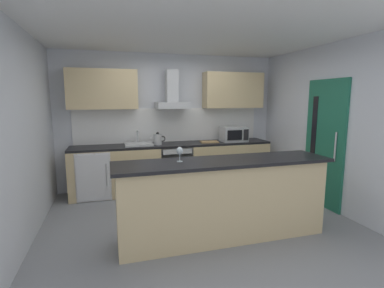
# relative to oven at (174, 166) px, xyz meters

# --- Properties ---
(ground) EXTENTS (5.30, 4.52, 0.02)m
(ground) POSITION_rel_oven_xyz_m (0.01, -1.42, -0.47)
(ground) COLOR gray
(ceiling) EXTENTS (5.30, 4.52, 0.02)m
(ceiling) POSITION_rel_oven_xyz_m (0.01, -1.42, 2.15)
(ceiling) COLOR white
(wall_back) EXTENTS (5.30, 0.12, 2.60)m
(wall_back) POSITION_rel_oven_xyz_m (0.01, 0.41, 0.84)
(wall_back) COLOR silver
(wall_back) RESTS_ON ground
(wall_left) EXTENTS (0.12, 4.52, 2.60)m
(wall_left) POSITION_rel_oven_xyz_m (-2.20, -1.42, 0.84)
(wall_left) COLOR silver
(wall_left) RESTS_ON ground
(wall_right) EXTENTS (0.12, 4.52, 2.60)m
(wall_right) POSITION_rel_oven_xyz_m (2.22, -1.42, 0.84)
(wall_right) COLOR silver
(wall_right) RESTS_ON ground
(backsplash_tile) EXTENTS (3.66, 0.02, 0.66)m
(backsplash_tile) POSITION_rel_oven_xyz_m (0.01, 0.33, 0.77)
(backsplash_tile) COLOR white
(counter_back) EXTENTS (3.79, 0.60, 0.90)m
(counter_back) POSITION_rel_oven_xyz_m (0.01, 0.03, -0.01)
(counter_back) COLOR #D1B784
(counter_back) RESTS_ON ground
(counter_island) EXTENTS (2.69, 0.64, 1.01)m
(counter_island) POSITION_rel_oven_xyz_m (0.15, -2.08, 0.05)
(counter_island) COLOR #D1B784
(counter_island) RESTS_ON ground
(upper_cabinets) EXTENTS (3.74, 0.32, 0.70)m
(upper_cabinets) POSITION_rel_oven_xyz_m (0.01, 0.18, 1.45)
(upper_cabinets) COLOR #D1B784
(side_door) EXTENTS (0.08, 0.85, 2.05)m
(side_door) POSITION_rel_oven_xyz_m (2.14, -1.47, 0.57)
(side_door) COLOR #1E664C
(side_door) RESTS_ON ground
(oven) EXTENTS (0.60, 0.62, 0.80)m
(oven) POSITION_rel_oven_xyz_m (0.00, 0.00, 0.00)
(oven) COLOR slate
(oven) RESTS_ON ground
(refrigerator) EXTENTS (0.58, 0.60, 0.85)m
(refrigerator) POSITION_rel_oven_xyz_m (-1.47, -0.00, -0.03)
(refrigerator) COLOR white
(refrigerator) RESTS_ON ground
(microwave) EXTENTS (0.50, 0.38, 0.30)m
(microwave) POSITION_rel_oven_xyz_m (1.21, -0.03, 0.59)
(microwave) COLOR #B7BABC
(microwave) RESTS_ON counter_back
(sink) EXTENTS (0.50, 0.40, 0.26)m
(sink) POSITION_rel_oven_xyz_m (-0.67, 0.01, 0.47)
(sink) COLOR silver
(sink) RESTS_ON counter_back
(kettle) EXTENTS (0.29, 0.15, 0.24)m
(kettle) POSITION_rel_oven_xyz_m (-0.32, -0.03, 0.55)
(kettle) COLOR #B7BABC
(kettle) RESTS_ON counter_back
(range_hood) EXTENTS (0.62, 0.45, 0.72)m
(range_hood) POSITION_rel_oven_xyz_m (0.00, 0.13, 1.33)
(range_hood) COLOR #B7BABC
(wine_glass) EXTENTS (0.08, 0.08, 0.18)m
(wine_glass) POSITION_rel_oven_xyz_m (-0.39, -2.01, 0.67)
(wine_glass) COLOR silver
(wine_glass) RESTS_ON counter_island
(chopping_board) EXTENTS (0.37, 0.26, 0.02)m
(chopping_board) POSITION_rel_oven_xyz_m (0.70, -0.02, 0.45)
(chopping_board) COLOR tan
(chopping_board) RESTS_ON counter_back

